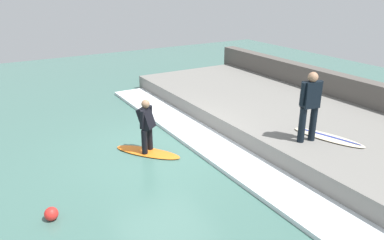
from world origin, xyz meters
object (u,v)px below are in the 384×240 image
at_px(surfer_riding, 146,123).
at_px(surfer_waiting_near, 310,103).
at_px(surfboard_riding, 148,152).
at_px(surfboard_waiting_near, 328,137).
at_px(marker_buoy, 51,214).

height_order(surfer_riding, surfer_waiting_near, surfer_waiting_near).
bearing_deg(surfboard_riding, surfer_riding, -7.13).
xyz_separation_m(surfboard_riding, surfer_riding, (0.00, -0.00, 0.80)).
bearing_deg(surfboard_waiting_near, marker_buoy, 172.69).
bearing_deg(marker_buoy, surfboard_waiting_near, -7.31).
distance_m(surfboard_waiting_near, marker_buoy, 6.52).
height_order(surfboard_waiting_near, marker_buoy, surfboard_waiting_near).
distance_m(surfer_riding, surfboard_waiting_near, 4.51).
relative_size(surfer_waiting_near, surfboard_waiting_near, 0.92).
relative_size(surfboard_riding, surfer_riding, 1.27).
bearing_deg(surfboard_riding, surfboard_waiting_near, -34.04).
bearing_deg(surfboard_waiting_near, surfboard_riding, 145.96).
distance_m(surfer_waiting_near, marker_buoy, 6.05).
xyz_separation_m(surfer_waiting_near, marker_buoy, (-5.86, 0.65, -1.36)).
bearing_deg(surfer_waiting_near, surfboard_waiting_near, -16.53).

